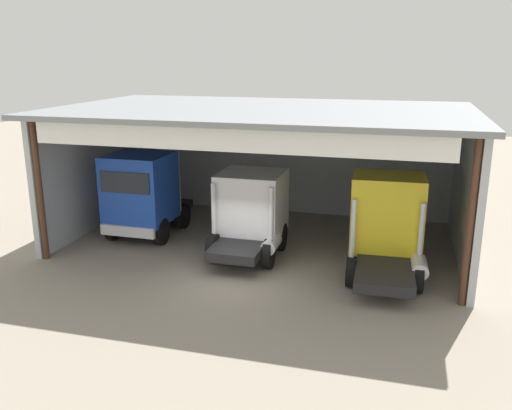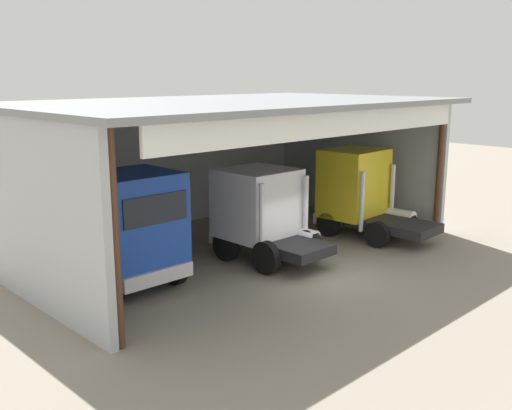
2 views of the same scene
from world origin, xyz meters
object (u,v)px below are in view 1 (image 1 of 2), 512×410
truck_blue_center_left_bay (143,193)px  truck_white_yard_outside (251,211)px  tool_cart (242,205)px  oil_drum (247,202)px  truck_yellow_center_bay (387,224)px

truck_blue_center_left_bay → truck_white_yard_outside: truck_blue_center_left_bay is taller
truck_white_yard_outside → tool_cart: (-1.93, 5.16, -1.26)m
truck_blue_center_left_bay → oil_drum: truck_blue_center_left_bay is taller
tool_cart → oil_drum: bearing=82.1°
truck_yellow_center_bay → oil_drum: bearing=136.3°
truck_white_yard_outside → truck_blue_center_left_bay: bearing=171.6°
truck_blue_center_left_bay → oil_drum: size_ratio=5.13×
oil_drum → tool_cart: tool_cart is taller
truck_yellow_center_bay → tool_cart: truck_yellow_center_bay is taller
truck_white_yard_outside → oil_drum: (-1.85, 5.76, -1.29)m
truck_white_yard_outside → truck_yellow_center_bay: 5.30m
truck_yellow_center_bay → oil_drum: truck_yellow_center_bay is taller
truck_blue_center_left_bay → oil_drum: 6.13m
truck_blue_center_left_bay → truck_white_yard_outside: (5.07, -0.76, -0.20)m
truck_blue_center_left_bay → truck_white_yard_outside: size_ratio=1.11×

